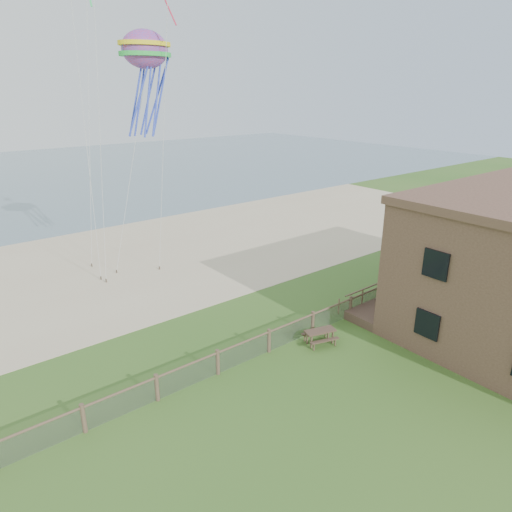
{
  "coord_description": "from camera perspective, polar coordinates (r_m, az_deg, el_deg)",
  "views": [
    {
      "loc": [
        -12.58,
        -8.84,
        12.09
      ],
      "look_at": [
        0.78,
        8.0,
        4.27
      ],
      "focal_mm": 32.0,
      "sensor_mm": 36.0,
      "label": 1
    }
  ],
  "objects": [
    {
      "name": "ocean",
      "position": [
        76.85,
        -28.85,
        8.5
      ],
      "size": [
        160.0,
        68.0,
        0.02
      ],
      "primitive_type": "cube",
      "color": "slate",
      "rests_on": "ground"
    },
    {
      "name": "chainlink_fence",
      "position": [
        22.62,
        1.62,
        -10.69
      ],
      "size": [
        36.2,
        0.2,
        1.25
      ],
      "primitive_type": null,
      "color": "#4C3C2B",
      "rests_on": "ground"
    },
    {
      "name": "octopus_kite",
      "position": [
        29.31,
        -13.44,
        20.59
      ],
      "size": [
        3.7,
        3.15,
        6.47
      ],
      "primitive_type": null,
      "rotation": [
        0.0,
        0.0,
        -0.34
      ],
      "color": "red"
    },
    {
      "name": "motel_deck",
      "position": [
        31.4,
        21.4,
        -3.62
      ],
      "size": [
        15.0,
        2.0,
        0.5
      ],
      "primitive_type": "cube",
      "color": "brown",
      "rests_on": "ground"
    },
    {
      "name": "ground",
      "position": [
        19.56,
        13.62,
        -18.85
      ],
      "size": [
        160.0,
        160.0,
        0.0
      ],
      "primitive_type": "plane",
      "color": "#345F20",
      "rests_on": "ground"
    },
    {
      "name": "sand_beach",
      "position": [
        35.43,
        -15.25,
        -0.68
      ],
      "size": [
        72.0,
        20.0,
        0.02
      ],
      "primitive_type": "cube",
      "color": "tan",
      "rests_on": "ground"
    },
    {
      "name": "picnic_table",
      "position": [
        23.63,
        7.99,
        -10.07
      ],
      "size": [
        1.83,
        1.58,
        0.66
      ],
      "primitive_type": null,
      "rotation": [
        0.0,
        0.0,
        -0.29
      ],
      "color": "brown",
      "rests_on": "ground"
    }
  ]
}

